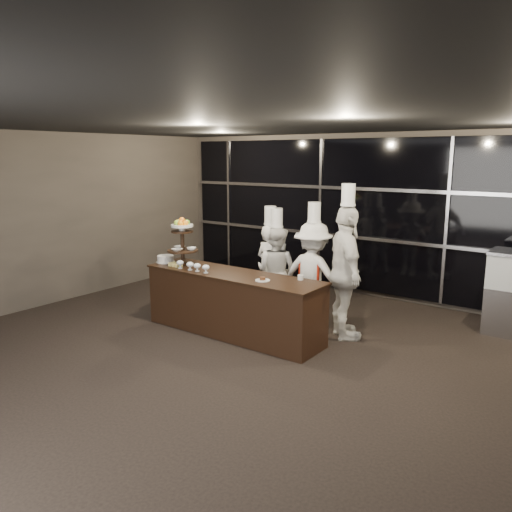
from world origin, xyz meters
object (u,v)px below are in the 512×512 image
Objects in this scene: layer_cake at (166,259)px; chef_b at (276,271)px; chef_a at (270,267)px; chef_d at (346,272)px; display_stand at (182,238)px; buffet_counter at (233,303)px; chef_c at (313,274)px.

chef_b reaches higher than layer_cake.
chef_a is at bearing 159.81° from chef_b.
chef_b is 0.80× the size of chef_d.
chef_b is at bearing 46.79° from display_stand.
chef_a is (-0.14, 1.15, 0.32)m from buffet_counter.
chef_b is at bearing 39.92° from layer_cake.
display_stand is (-1.00, -0.00, 0.87)m from buffet_counter.
chef_a is 0.18m from chef_b.
layer_cake reaches higher than buffet_counter.
display_stand is 2.48× the size of layer_cake.
buffet_counter is at bearing -91.30° from chef_b.
buffet_counter is at bearing -82.94° from chef_a.
chef_d is (2.39, 0.83, -0.37)m from display_stand.
chef_c reaches higher than chef_b.
display_stand is 0.34× the size of chef_d.
chef_d is at bearing 30.97° from buffet_counter.
display_stand reaches higher than layer_cake.
chef_a is at bearing 45.15° from layer_cake.
buffet_counter is at bearing -149.03° from chef_d.
chef_d reaches higher than display_stand.
chef_a reaches higher than buffet_counter.
chef_c is at bearing 51.99° from buffet_counter.
chef_a reaches higher than chef_b.
layer_cake is at bearing -134.85° from chef_a.
buffet_counter is 1.13m from chef_b.
display_stand is at bearing -150.92° from chef_c.
display_stand reaches higher than buffet_counter.
chef_d is at bearing 17.93° from layer_cake.
chef_d is at bearing -10.80° from chef_b.
chef_d is (1.39, 0.83, 0.51)m from buffet_counter.
chef_d is (1.36, -0.26, 0.22)m from chef_b.
chef_c is at bearing -10.51° from chef_a.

